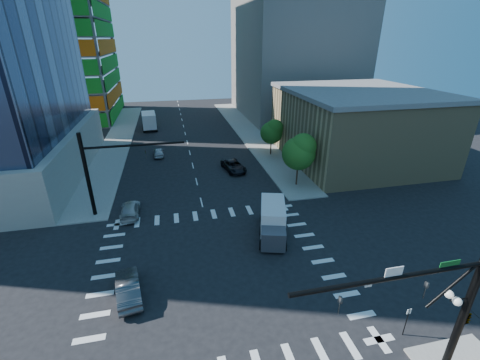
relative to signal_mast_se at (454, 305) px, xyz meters
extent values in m
plane|color=black|center=(-10.60, 11.50, -5.01)|extent=(160.00, 160.00, 0.00)
cube|color=silver|center=(-10.60, 11.50, -5.00)|extent=(20.00, 20.00, 0.01)
cube|color=gray|center=(1.90, 51.50, -4.93)|extent=(5.00, 60.00, 0.15)
cube|color=gray|center=(-23.10, 51.50, -4.93)|extent=(5.00, 60.00, 0.15)
cube|color=#18851D|center=(-25.50, 73.50, 19.49)|extent=(0.12, 24.00, 49.00)
cube|color=tan|center=(14.40, 33.50, -0.01)|extent=(20.00, 22.00, 10.00)
cube|color=slate|center=(14.40, 33.50, 5.29)|extent=(20.50, 22.50, 0.60)
cube|color=slate|center=(16.40, 66.50, 8.99)|extent=(24.00, 30.00, 28.00)
cylinder|color=black|center=(0.90, 0.00, -0.36)|extent=(0.40, 0.40, 9.00)
cylinder|color=black|center=(-4.10, 0.00, 2.54)|extent=(10.00, 0.24, 0.24)
cylinder|color=black|center=(-0.50, 0.00, 1.44)|extent=(2.50, 0.14, 2.50)
imported|color=black|center=(-2.10, 0.00, 1.44)|extent=(0.16, 0.20, 1.00)
imported|color=black|center=(-6.60, 0.00, 1.44)|extent=(0.16, 0.20, 1.00)
imported|color=black|center=(1.15, 0.00, -1.01)|extent=(0.53, 2.48, 1.00)
cube|color=white|center=(-4.10, 0.00, 2.89)|extent=(0.90, 0.04, 0.50)
cube|color=#0B501B|center=(-1.10, 0.00, 2.84)|extent=(1.10, 0.04, 0.28)
cylinder|color=black|center=(0.30, 0.00, 0.34)|extent=(1.20, 0.08, 0.08)
sphere|color=white|center=(-0.20, 0.25, 0.54)|extent=(0.44, 0.44, 0.44)
sphere|color=white|center=(-0.20, -0.25, 0.54)|extent=(0.44, 0.44, 0.44)
cylinder|color=black|center=(-22.10, 23.00, -0.36)|extent=(0.40, 0.40, 9.00)
cylinder|color=black|center=(-17.10, 23.00, 2.54)|extent=(10.00, 0.24, 0.24)
imported|color=black|center=(-16.10, 23.00, 1.44)|extent=(0.16, 0.20, 1.00)
cylinder|color=#382316|center=(1.90, 25.50, -3.72)|extent=(0.20, 0.20, 2.27)
sphere|color=#1C5015|center=(1.90, 25.50, -0.63)|extent=(4.16, 4.16, 4.16)
sphere|color=#357B29|center=(2.30, 25.20, 0.34)|extent=(3.25, 3.25, 3.25)
cylinder|color=#382316|center=(2.20, 37.50, -3.90)|extent=(0.20, 0.20, 1.92)
sphere|color=#1C5015|center=(2.20, 37.50, -1.28)|extent=(3.52, 3.52, 3.52)
sphere|color=#357B29|center=(2.60, 37.20, -0.46)|extent=(2.75, 2.75, 2.75)
cylinder|color=black|center=(0.10, 2.50, -3.91)|extent=(0.06, 0.06, 2.20)
cube|color=silver|center=(0.10, 2.50, -3.01)|extent=(0.30, 0.03, 0.40)
imported|color=black|center=(-5.01, 32.25, -4.28)|extent=(3.30, 5.56, 1.45)
imported|color=#B5B5B5|center=(-18.35, 22.21, -4.33)|extent=(1.91, 4.66, 1.35)
imported|color=#ABADB3|center=(-15.59, 40.84, -4.34)|extent=(1.76, 4.01, 1.34)
imported|color=#47484B|center=(-17.43, 9.88, -4.24)|extent=(2.38, 4.89, 1.54)
cube|color=silver|center=(-4.69, 15.07, -3.22)|extent=(3.50, 5.15, 2.45)
cube|color=#43444C|center=(-4.69, 15.07, -3.83)|extent=(2.56, 2.24, 1.79)
cube|color=silver|center=(-17.61, 58.82, -2.92)|extent=(3.04, 5.66, 2.85)
cube|color=#43444C|center=(-17.61, 58.82, -3.64)|extent=(2.66, 2.16, 2.08)
camera|label=1|loc=(-13.36, -9.71, 12.53)|focal=24.00mm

